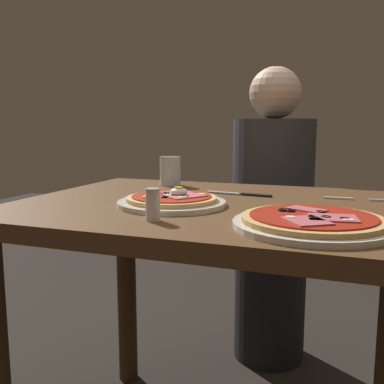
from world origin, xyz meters
TOP-DOWN VIEW (x-y plane):
  - dining_table at (0.00, 0.00)m, footprint 1.01×0.76m
  - pizza_foreground at (-0.09, -0.08)m, footprint 0.26×0.26m
  - pizza_across_left at (0.25, -0.21)m, footprint 0.30×0.30m
  - water_glass_near at (-0.24, 0.26)m, footprint 0.07×0.07m
  - fork at (0.31, 0.16)m, footprint 0.16×0.02m
  - knife at (0.03, 0.14)m, footprint 0.20×0.05m
  - salt_shaker at (-0.07, -0.25)m, footprint 0.03×0.03m
  - diner_person at (0.02, 0.67)m, footprint 0.32×0.32m

SIDE VIEW (x-z plane):
  - diner_person at x=0.02m, z-range -0.03..1.15m
  - dining_table at x=0.00m, z-range 0.24..1.00m
  - fork at x=0.31m, z-range 0.76..0.77m
  - knife at x=0.03m, z-range 0.76..0.77m
  - pizza_across_left at x=0.25m, z-range 0.76..0.79m
  - pizza_foreground at x=-0.09m, z-range 0.75..0.80m
  - salt_shaker at x=-0.07m, z-range 0.76..0.83m
  - water_glass_near at x=-0.24m, z-range 0.75..0.85m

